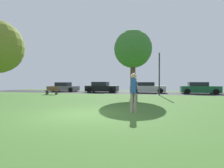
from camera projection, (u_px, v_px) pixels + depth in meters
The scene contains 12 objects.
ground_plane at pixel (81, 115), 7.55m from camera, with size 44.00×44.00×0.00m, color #3D6628.
road_strip at pixel (133, 93), 23.01m from camera, with size 44.00×6.40×0.01m, color #28282B.
maple_tree_near at pixel (133, 49), 15.76m from camera, with size 3.40×3.40×6.09m.
person_thrower at pixel (135, 89), 11.85m from camera, with size 0.30×0.34×1.70m.
person_catcher at pixel (133, 91), 8.02m from camera, with size 0.30×0.34×1.81m.
frisbee_disc at pixel (135, 76), 10.32m from camera, with size 0.38×0.38×0.03m.
parked_car_grey at pixel (64, 87), 25.99m from camera, with size 4.12×1.94×1.36m.
parked_car_black at pixel (102, 88), 23.75m from camera, with size 4.34×1.93×1.43m.
parked_car_silver at pixel (148, 88), 22.88m from camera, with size 4.49×2.01×1.38m.
parked_car_green at pixel (199, 88), 20.78m from camera, with size 4.26×2.01×1.39m.
park_bench at pixel (52, 90), 19.77m from camera, with size 1.60×0.45×0.90m.
street_lamp_post at pixel (159, 74), 18.46m from camera, with size 0.14×0.14×4.50m, color #2D2D33.
Camera 1 is at (3.23, -6.94, 1.40)m, focal length 28.09 mm.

